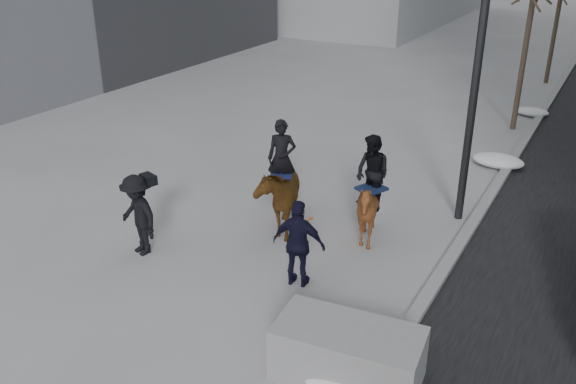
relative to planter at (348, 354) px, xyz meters
The scene contains 10 objects.
ground 3.02m from the planter, 149.37° to the left, with size 120.00×120.00×0.00m, color gray.
curb 11.54m from the planter, 87.87° to the left, with size 0.25×90.00×0.12m, color gray.
planter is the anchor object (origin of this frame).
tree_near 14.15m from the planter, 90.70° to the left, with size 1.20×1.20×5.41m, color #382921, non-canonical shape.
tree_far 21.35m from the planter, 90.46° to the left, with size 1.20×1.20×4.72m, color #352B1F, non-canonical shape.
mounted_left 5.15m from the planter, 131.82° to the left, with size 1.61×2.14×2.52m.
mounted_right 4.40m from the planter, 108.72° to the left, with size 1.75×1.83×2.41m.
feeder 2.76m from the planter, 134.30° to the left, with size 1.08×0.93×1.75m.
camera_crew 5.58m from the planter, 165.40° to the left, with size 1.28×0.96×1.75m.
snow_piles 7.33m from the planter, 88.99° to the left, with size 1.43×16.97×0.36m.
Camera 1 is at (5.42, -8.43, 6.43)m, focal length 38.00 mm.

